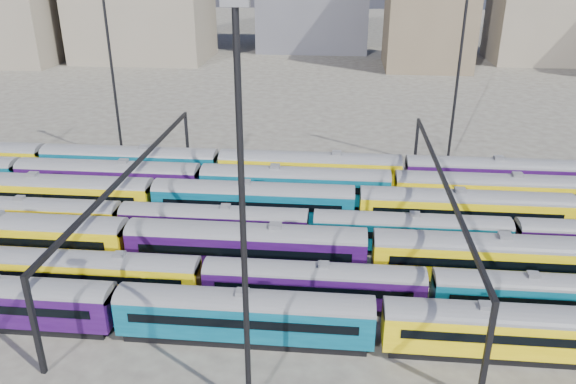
# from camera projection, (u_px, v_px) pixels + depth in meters

# --- Properties ---
(ground) EXTENTS (500.00, 500.00, 0.00)m
(ground) POSITION_uv_depth(u_px,v_px,m) (333.00, 248.00, 56.22)
(ground) COLOR #423E38
(ground) RESTS_ON ground
(rake_0) EXTENTS (119.34, 2.91, 4.90)m
(rake_0) POSITION_uv_depth(u_px,v_px,m) (379.00, 319.00, 41.18)
(rake_0) COLOR black
(rake_0) RESTS_ON ground
(rake_1) EXTENTS (112.16, 2.74, 4.59)m
(rake_1) POSITION_uv_depth(u_px,v_px,m) (202.00, 275.00, 47.08)
(rake_1) COLOR black
(rake_1) RESTS_ON ground
(rake_2) EXTENTS (111.50, 3.26, 5.51)m
(rake_2) POSITION_uv_depth(u_px,v_px,m) (246.00, 243.00, 51.20)
(rake_2) COLOR black
(rake_2) RESTS_ON ground
(rake_3) EXTENTS (135.50, 2.83, 4.76)m
(rake_3) POSITION_uv_depth(u_px,v_px,m) (214.00, 221.00, 56.28)
(rake_3) COLOR black
(rake_3) RESTS_ON ground
(rake_4) EXTENTS (155.04, 3.24, 5.46)m
(rake_4) POSITION_uv_depth(u_px,v_px,m) (253.00, 198.00, 60.42)
(rake_4) COLOR black
(rake_4) RESTS_ON ground
(rake_5) EXTENTS (132.89, 3.24, 5.47)m
(rake_5) POSITION_uv_depth(u_px,v_px,m) (393.00, 186.00, 63.66)
(rake_5) COLOR black
(rake_5) RESTS_ON ground
(rake_6) EXTENTS (158.99, 3.32, 5.61)m
(rake_6) POSITION_uv_depth(u_px,v_px,m) (310.00, 167.00, 69.05)
(rake_6) COLOR black
(rake_6) RESTS_ON ground
(gantry_1) EXTENTS (0.35, 40.35, 8.03)m
(gantry_1) POSITION_uv_depth(u_px,v_px,m) (133.00, 178.00, 55.28)
(gantry_1) COLOR black
(gantry_1) RESTS_ON ground
(gantry_2) EXTENTS (0.35, 40.35, 8.03)m
(gantry_2) POSITION_uv_depth(u_px,v_px,m) (442.00, 190.00, 52.65)
(gantry_2) COLOR black
(gantry_2) RESTS_ON ground
(mast_1) EXTENTS (1.40, 0.50, 25.60)m
(mast_1) POSITION_uv_depth(u_px,v_px,m) (111.00, 62.00, 73.40)
(mast_1) COLOR black
(mast_1) RESTS_ON ground
(mast_2) EXTENTS (1.40, 0.50, 25.60)m
(mast_2) POSITION_uv_depth(u_px,v_px,m) (243.00, 216.00, 31.01)
(mast_2) COLOR black
(mast_2) RESTS_ON ground
(mast_3) EXTENTS (1.40, 0.50, 25.60)m
(mast_3) POSITION_uv_depth(u_px,v_px,m) (459.00, 65.00, 71.28)
(mast_3) COLOR black
(mast_3) RESTS_ON ground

